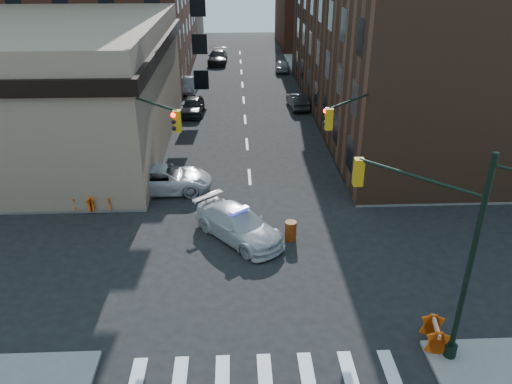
{
  "coord_description": "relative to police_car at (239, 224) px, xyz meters",
  "views": [
    {
      "loc": [
        -0.88,
        -19.66,
        13.64
      ],
      "look_at": [
        0.13,
        3.34,
        2.2
      ],
      "focal_mm": 35.0,
      "sensor_mm": 36.0,
      "label": 1
    }
  ],
  "objects": [
    {
      "name": "signal_pole_nw",
      "position": [
        -5.05,
        2.87,
        3.54
      ],
      "size": [
        3.58,
        3.67,
        8.0
      ],
      "rotation": [
        0.0,
        0.0,
        -0.79
      ],
      "color": "black",
      "rests_on": "sidewalk_nw"
    },
    {
      "name": "filler_ne",
      "position": [
        14.8,
        55.54,
        5.2
      ],
      "size": [
        16.0,
        16.0,
        12.0
      ],
      "primitive_type": "cube",
      "color": "#5C2D1D",
      "rests_on": "ground"
    },
    {
      "name": "barricade_se_a",
      "position": [
        7.2,
        -8.16,
        -0.17
      ],
      "size": [
        0.82,
        1.35,
        0.95
      ],
      "primitive_type": null,
      "rotation": [
        0.0,
        0.0,
        1.42
      ],
      "color": "#DC580A",
      "rests_on": "sidewalk_se"
    },
    {
      "name": "barrel_road",
      "position": [
        2.65,
        -0.3,
        -0.27
      ],
      "size": [
        0.72,
        0.72,
        1.05
      ],
      "primitive_type": "cylinder",
      "rotation": [
        0.0,
        0.0,
        -0.26
      ],
      "color": "#C05F09",
      "rests_on": "ground"
    },
    {
      "name": "sidewalk_nw",
      "position": [
        -22.2,
        30.29,
        -0.72
      ],
      "size": [
        34.0,
        54.5,
        0.15
      ],
      "primitive_type": "cube",
      "color": "gray",
      "rests_on": "ground"
    },
    {
      "name": "police_car",
      "position": [
        0.0,
        0.0,
        0.0
      ],
      "size": [
        5.19,
        5.66,
        1.59
      ],
      "primitive_type": "imported",
      "rotation": [
        0.0,
        0.0,
        0.68
      ],
      "color": "#BBBCC0",
      "rests_on": "ground"
    },
    {
      "name": "barrel_bank",
      "position": [
        -4.7,
        5.38,
        -0.27
      ],
      "size": [
        0.74,
        0.74,
        1.06
      ],
      "primitive_type": "cylinder",
      "rotation": [
        0.0,
        0.0,
        0.28
      ],
      "color": "red",
      "rests_on": "ground"
    },
    {
      "name": "parked_car_wfar",
      "position": [
        -4.7,
        28.98,
        -0.08
      ],
      "size": [
        1.83,
        4.46,
        1.44
      ],
      "primitive_type": "imported",
      "rotation": [
        0.0,
        0.0,
        -0.07
      ],
      "color": "gray",
      "rests_on": "ground"
    },
    {
      "name": "signal_pole_ne",
      "position": [
        6.63,
        2.89,
        3.54
      ],
      "size": [
        3.67,
        3.58,
        8.0
      ],
      "rotation": [
        0.0,
        0.0,
        -2.36
      ],
      "color": "black",
      "rests_on": "sidewalk_ne"
    },
    {
      "name": "pedestrian_a",
      "position": [
        -7.37,
        6.24,
        0.33
      ],
      "size": [
        0.85,
        0.82,
        1.95
      ],
      "primitive_type": "imported",
      "rotation": [
        0.0,
        0.0,
        -0.7
      ],
      "color": "black",
      "rests_on": "sidewalk_nw"
    },
    {
      "name": "commercial_row_ne",
      "position": [
        13.8,
        20.04,
        6.2
      ],
      "size": [
        14.0,
        34.0,
        14.0
      ],
      "primitive_type": "cube",
      "color": "#523121",
      "rests_on": "ground"
    },
    {
      "name": "pedestrian_c",
      "position": [
        -12.2,
        5.63,
        0.18
      ],
      "size": [
        1.04,
        0.61,
        1.66
      ],
      "primitive_type": "imported",
      "rotation": [
        0.0,
        0.0,
        0.23
      ],
      "color": "#1D1F2C",
      "rests_on": "sidewalk_nw"
    },
    {
      "name": "bank_building",
      "position": [
        -16.2,
        14.04,
        3.7
      ],
      "size": [
        22.0,
        22.0,
        9.0
      ],
      "primitive_type": "cube",
      "color": "#8B745B",
      "rests_on": "ground"
    },
    {
      "name": "parked_car_enear",
      "position": [
        5.75,
        22.7,
        -0.1
      ],
      "size": [
        1.8,
        4.31,
        1.39
      ],
      "primitive_type": "imported",
      "rotation": [
        0.0,
        0.0,
        3.22
      ],
      "color": "black",
      "rests_on": "ground"
    },
    {
      "name": "pedestrian_b",
      "position": [
        -7.64,
        5.13,
        0.3
      ],
      "size": [
        0.99,
        0.8,
        1.9
      ],
      "primitive_type": "imported",
      "rotation": [
        0.0,
        0.0,
        0.1
      ],
      "color": "black",
      "rests_on": "sidewalk_nw"
    },
    {
      "name": "parked_car_wnear",
      "position": [
        -3.82,
        21.25,
        -0.03
      ],
      "size": [
        2.03,
        4.59,
        1.53
      ],
      "primitive_type": "imported",
      "rotation": [
        0.0,
        0.0,
        -0.05
      ],
      "color": "black",
      "rests_on": "ground"
    },
    {
      "name": "ground",
      "position": [
        0.8,
        -2.46,
        -0.8
      ],
      "size": [
        140.0,
        140.0,
        0.0
      ],
      "primitive_type": "plane",
      "color": "black",
      "rests_on": "ground"
    },
    {
      "name": "parked_car_efar",
      "position": [
        5.69,
        37.8,
        -0.11
      ],
      "size": [
        1.92,
        4.15,
        1.38
      ],
      "primitive_type": "imported",
      "rotation": [
        0.0,
        0.0,
        3.07
      ],
      "color": "#909498",
      "rests_on": "ground"
    },
    {
      "name": "barricade_nw_b",
      "position": [
        -7.7,
        3.24,
        -0.2
      ],
      "size": [
        1.24,
        0.69,
        0.9
      ],
      "primitive_type": null,
      "rotation": [
        0.0,
        0.0,
        0.08
      ],
      "color": "red",
      "rests_on": "sidewalk_nw"
    },
    {
      "name": "sidewalk_ne",
      "position": [
        23.8,
        30.29,
        -0.72
      ],
      "size": [
        34.0,
        54.5,
        0.15
      ],
      "primitive_type": "cube",
      "color": "gray",
      "rests_on": "ground"
    },
    {
      "name": "tree_ne_far",
      "position": [
        8.3,
        31.54,
        2.69
      ],
      "size": [
        3.0,
        3.0,
        4.85
      ],
      "color": "black",
      "rests_on": "sidewalk_ne"
    },
    {
      "name": "pickup",
      "position": [
        -4.5,
        5.74,
        0.02
      ],
      "size": [
        5.93,
        2.89,
        1.62
      ],
      "primitive_type": "imported",
      "rotation": [
        0.0,
        0.0,
        1.61
      ],
      "color": "silver",
      "rests_on": "ground"
    },
    {
      "name": "barricade_nw_a",
      "position": [
        -8.69,
        3.24,
        -0.21
      ],
      "size": [
        1.28,
        0.86,
        0.88
      ],
      "primitive_type": null,
      "rotation": [
        0.0,
        0.0,
        -0.26
      ],
      "color": "#D6680A",
      "rests_on": "sidewalk_nw"
    },
    {
      "name": "tree_ne_near",
      "position": [
        8.3,
        23.54,
        2.69
      ],
      "size": [
        3.0,
        3.0,
        4.85
      ],
      "color": "black",
      "rests_on": "sidewalk_ne"
    },
    {
      "name": "parked_car_wdeep",
      "position": [
        -2.12,
        42.46,
        0.03
      ],
      "size": [
        2.55,
        5.77,
        1.65
      ],
      "primitive_type": "imported",
      "rotation": [
        0.0,
        0.0,
        -0.04
      ],
      "color": "black",
      "rests_on": "ground"
    },
    {
      "name": "signal_pole_se",
      "position": [
        6.84,
        -7.99,
        3.82
      ],
      "size": [
        5.4,
        5.27,
        8.0
      ],
      "rotation": [
        0.0,
        0.0,
        2.36
      ],
      "color": "black",
      "rests_on": "sidewalk_se"
    }
  ]
}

